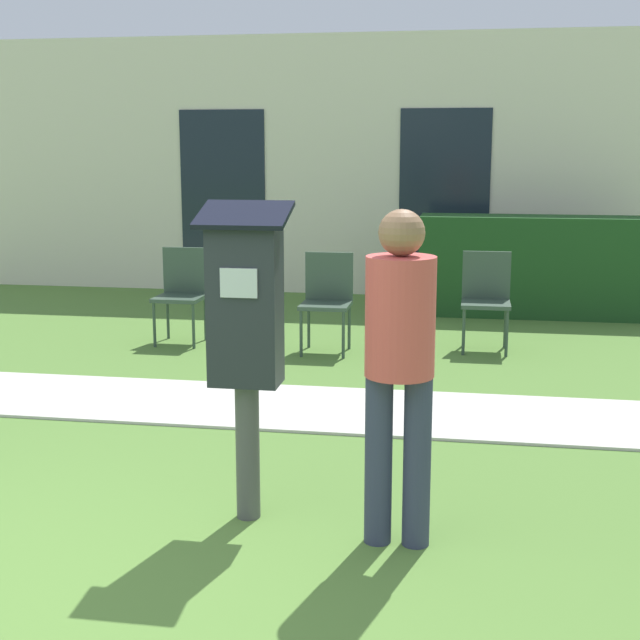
% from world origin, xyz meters
% --- Properties ---
extents(ground_plane, '(40.00, 40.00, 0.00)m').
position_xyz_m(ground_plane, '(0.00, 0.00, 0.00)').
color(ground_plane, '#517A33').
extents(sidewalk, '(12.00, 1.10, 0.02)m').
position_xyz_m(sidewalk, '(0.00, 3.05, 0.01)').
color(sidewalk, beige).
rests_on(sidewalk, ground).
extents(building_facade, '(10.00, 0.26, 3.20)m').
position_xyz_m(building_facade, '(0.00, 8.23, 1.60)').
color(building_facade, beige).
rests_on(building_facade, ground).
extents(parking_meter, '(0.44, 0.31, 1.59)m').
position_xyz_m(parking_meter, '(0.67, 1.15, 1.02)').
color(parking_meter, '#4C4C4C').
rests_on(parking_meter, ground).
extents(person_standing, '(0.32, 0.32, 1.58)m').
position_xyz_m(person_standing, '(1.44, 0.98, 0.93)').
color(person_standing, '#333851').
rests_on(person_standing, ground).
extents(outdoor_chair_left, '(0.44, 0.44, 0.90)m').
position_xyz_m(outdoor_chair_left, '(-0.96, 5.07, 0.53)').
color(outdoor_chair_left, '#334738').
rests_on(outdoor_chair_left, ground).
extents(outdoor_chair_middle, '(0.44, 0.44, 0.90)m').
position_xyz_m(outdoor_chair_middle, '(0.47, 4.91, 0.53)').
color(outdoor_chair_middle, '#334738').
rests_on(outdoor_chair_middle, ground).
extents(outdoor_chair_right, '(0.44, 0.44, 0.90)m').
position_xyz_m(outdoor_chair_right, '(1.89, 5.23, 0.53)').
color(outdoor_chair_right, '#334738').
rests_on(outdoor_chair_right, ground).
extents(hedge_row, '(2.53, 0.60, 1.10)m').
position_xyz_m(hedge_row, '(2.45, 7.01, 0.55)').
color(hedge_row, '#1E471E').
rests_on(hedge_row, ground).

